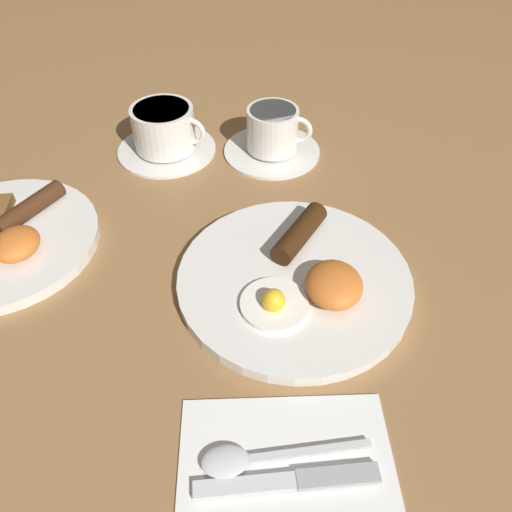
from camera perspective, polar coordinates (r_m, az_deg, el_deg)
The scene contains 8 objects.
ground_plane at distance 0.61m, azimuth 4.34°, elevation -3.18°, with size 3.00×3.00×0.00m, color olive.
breakfast_plate_near at distance 0.60m, azimuth 4.78°, elevation -2.55°, with size 0.28×0.28×0.05m.
breakfast_plate_far at distance 0.73m, azimuth -27.09°, elevation 1.84°, with size 0.25×0.25×0.04m.
teacup_near at distance 0.81m, azimuth 1.94°, elevation 13.61°, with size 0.16×0.16×0.08m.
teacup_far at distance 0.83m, azimuth -10.37°, elevation 13.71°, with size 0.16×0.16×0.08m.
napkin at distance 0.49m, azimuth 3.55°, elevation -23.16°, with size 0.14×0.20×0.01m, color white.
knife at distance 0.48m, azimuth 4.84°, elevation -24.15°, with size 0.04×0.16×0.01m.
spoon at distance 0.48m, azimuth -1.26°, elevation -22.16°, with size 0.05×0.16×0.01m.
Camera 1 is at (-0.41, 0.03, 0.45)m, focal length 35.00 mm.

